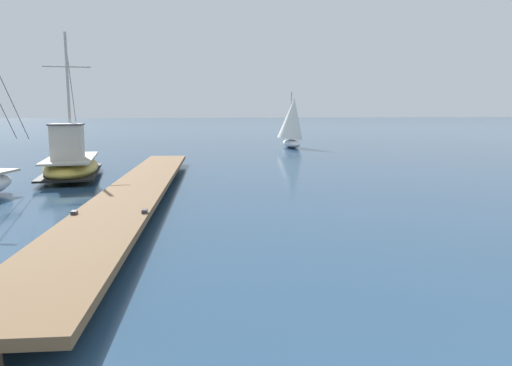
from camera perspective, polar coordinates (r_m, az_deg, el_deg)
floating_dock at (r=15.73m, az=-13.83°, el=-0.65°), size 3.54×21.11×0.53m
fishing_boat_2 at (r=21.70m, az=-21.07°, el=2.27°), size 2.62×6.11×6.04m
distant_sailboat at (r=37.25m, az=4.28°, el=7.11°), size 2.35×3.95×4.24m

